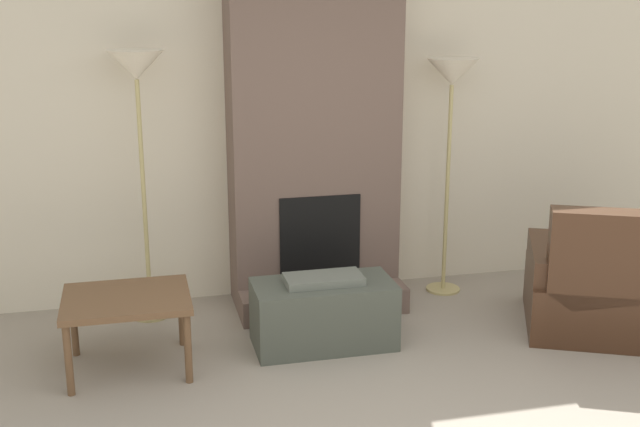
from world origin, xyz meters
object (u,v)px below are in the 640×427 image
at_px(side_table, 127,305).
at_px(floor_lamp_left, 137,82).
at_px(floor_lamp_right, 452,87).
at_px(ottoman, 324,313).
at_px(armchair, 599,293).

distance_m(side_table, floor_lamp_left, 1.47).
height_order(floor_lamp_left, floor_lamp_right, floor_lamp_left).
relative_size(ottoman, floor_lamp_right, 0.51).
relative_size(floor_lamp_left, floor_lamp_right, 1.05).
distance_m(armchair, floor_lamp_left, 3.35).
relative_size(armchair, floor_lamp_left, 0.65).
distance_m(ottoman, floor_lamp_right, 1.89).
xyz_separation_m(side_table, floor_lamp_right, (2.34, 0.80, 1.14)).
height_order(ottoman, armchair, armchair).
height_order(armchair, side_table, armchair).
xyz_separation_m(ottoman, floor_lamp_left, (-1.07, 0.74, 1.42)).
bearing_deg(ottoman, side_table, -177.40).
height_order(armchair, floor_lamp_right, floor_lamp_right).
relative_size(side_table, floor_lamp_right, 0.42).
relative_size(ottoman, armchair, 0.75).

